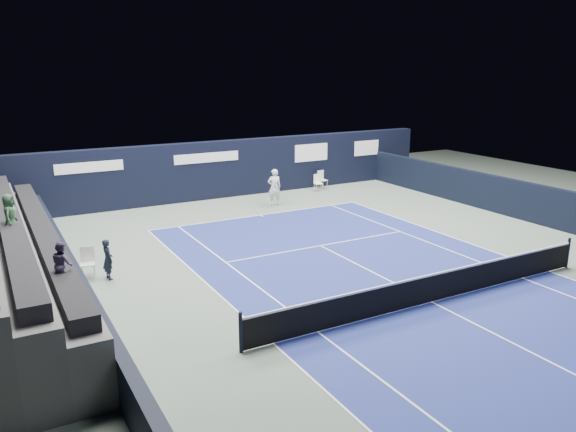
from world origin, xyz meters
name	(u,v)px	position (x,y,z in m)	size (l,w,h in m)	color
ground	(390,281)	(0.00, 2.00, 0.00)	(48.00, 48.00, 0.00)	#56665D
court_surface	(432,302)	(0.00, 0.00, 0.00)	(10.97, 23.77, 0.01)	navy
enclosure_wall_right	(510,197)	(10.50, 6.00, 0.90)	(0.30, 22.00, 1.80)	black
folding_chair_back_a	(321,176)	(5.97, 15.81, 0.70)	(0.51, 0.54, 1.05)	silver
folding_chair_back_b	(318,182)	(5.37, 15.21, 0.55)	(0.51, 0.50, 0.97)	white
line_judge_chair	(88,260)	(-8.79, 7.35, 0.60)	(0.57, 0.55, 1.06)	silver
line_judge	(108,259)	(-8.22, 6.80, 0.71)	(0.51, 0.34, 1.41)	black
court_markings	(432,302)	(0.00, 0.00, 0.01)	(11.03, 23.83, 0.00)	white
tennis_net	(433,287)	(0.00, 0.00, 0.51)	(12.90, 0.10, 1.10)	black
back_sponsor_wall	(223,169)	(0.01, 16.50, 1.55)	(26.00, 0.63, 3.10)	black
side_barrier_left	(72,277)	(-9.50, 5.97, 0.60)	(0.33, 22.00, 1.20)	black
tennis_player	(274,187)	(1.58, 13.39, 0.95)	(0.78, 0.92, 1.90)	white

